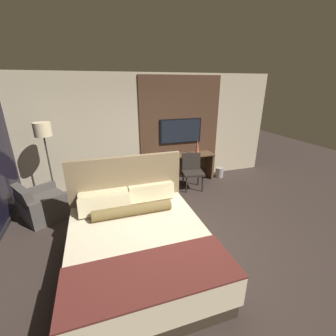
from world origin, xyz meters
name	(u,v)px	position (x,y,z in m)	size (l,w,h in m)	color
ground_plane	(178,237)	(0.00, 0.00, 0.00)	(16.00, 16.00, 0.00)	#332823
wall_back_tv_panel	(149,131)	(0.13, 2.59, 1.40)	(7.20, 0.09, 2.80)	#BCAD8E
bed	(139,245)	(-0.78, -0.43, 0.37)	(1.92, 2.20, 1.40)	#33281E
desk	(182,163)	(0.99, 2.34, 0.50)	(1.71, 0.45, 0.74)	brown
tv	(181,131)	(0.99, 2.52, 1.35)	(1.16, 0.04, 0.65)	black
desk_chair	(192,168)	(1.04, 1.82, 0.53)	(0.59, 0.58, 0.89)	#28231E
armchair_by_window	(43,205)	(-2.35, 1.49, 0.25)	(1.12, 1.13, 0.76)	#47423D
floor_lamp	(44,136)	(-2.21, 2.04, 1.52)	(0.34, 0.34, 1.81)	#282623
vase_tall	(197,147)	(1.39, 2.30, 0.94)	(0.12, 0.12, 0.39)	#B2563D
book	(167,156)	(0.53, 2.35, 0.75)	(0.23, 0.16, 0.03)	#332D28
waste_bin	(219,172)	(2.09, 2.20, 0.14)	(0.22, 0.22, 0.28)	gray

